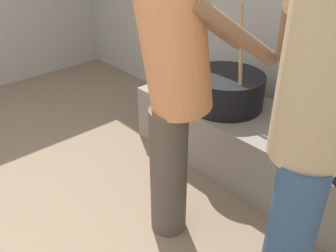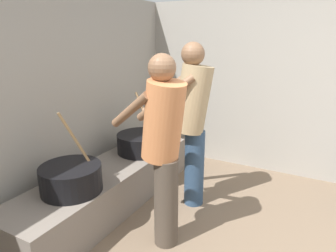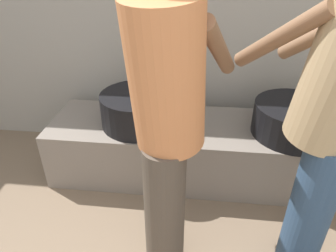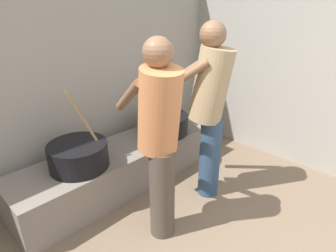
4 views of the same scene
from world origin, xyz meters
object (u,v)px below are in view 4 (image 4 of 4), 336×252
object	(u,v)px
cooking_pot_main	(79,155)
cooking_pot_secondary	(164,124)
cook_in_tan_shirt	(209,104)
cook_in_orange_shirt	(159,132)

from	to	relation	value
cooking_pot_main	cooking_pot_secondary	world-z (taller)	cooking_pot_main
cooking_pot_secondary	cook_in_tan_shirt	distance (m)	0.79
cooking_pot_main	cooking_pot_secondary	distance (m)	1.04
cooking_pot_main	cooking_pot_secondary	xyz separation A→B (m)	(1.04, -0.02, -0.01)
cooking_pot_secondary	cook_in_orange_shirt	size ratio (longest dim) A/B	0.42
cooking_pot_secondary	cooking_pot_main	bearing A→B (deg)	178.88
cook_in_orange_shirt	cook_in_tan_shirt	distance (m)	0.67
cooking_pot_main	cook_in_tan_shirt	size ratio (longest dim) A/B	0.41
cook_in_tan_shirt	cooking_pot_secondary	bearing A→B (deg)	82.37
cooking_pot_main	cook_in_orange_shirt	world-z (taller)	cook_in_orange_shirt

